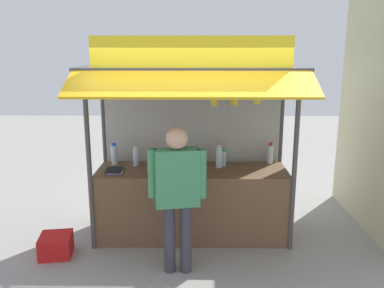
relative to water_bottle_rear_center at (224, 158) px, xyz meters
The scene contains 17 objects.
ground_plane 1.14m from the water_bottle_rear_center, 156.02° to the right, with size 20.00×20.00×0.00m, color gray.
stall_counter 0.74m from the water_bottle_rear_center, 156.02° to the right, with size 2.51×0.77×0.93m, color brown.
stall_structure 0.72m from the water_bottle_rear_center, 168.61° to the right, with size 2.71×1.60×2.63m.
water_bottle_rear_center is the anchor object (origin of this frame).
water_bottle_right 0.41m from the water_bottle_rear_center, behind, with size 0.07×0.07×0.24m.
water_bottle_far_left 1.50m from the water_bottle_rear_center, behind, with size 0.08×0.08×0.30m.
water_bottle_back_left 0.66m from the water_bottle_rear_center, 10.35° to the left, with size 0.08×0.08×0.30m.
water_bottle_mid_left 0.11m from the water_bottle_rear_center, 129.76° to the right, with size 0.08×0.08×0.30m.
water_bottle_far_right 1.19m from the water_bottle_rear_center, behind, with size 0.08×0.08×0.27m.
magazine_stack_back_right 1.47m from the water_bottle_rear_center, 168.24° to the right, with size 0.25×0.31×0.03m.
magazine_stack_left 0.93m from the water_bottle_rear_center, 166.27° to the right, with size 0.26×0.27×0.07m.
banana_bunch_inner_left 1.17m from the water_bottle_rear_center, 64.57° to the right, with size 0.11×0.11×0.29m.
banana_bunch_leftmost 1.12m from the water_bottle_rear_center, 85.02° to the right, with size 0.11×0.11×0.30m.
banana_bunch_inner_right 1.12m from the water_bottle_rear_center, 104.02° to the right, with size 0.10×0.10×0.31m.
vendor_person 1.26m from the water_bottle_rear_center, 117.57° to the right, with size 0.64×0.29×1.68m.
plastic_crate 2.41m from the water_bottle_rear_center, 159.84° to the right, with size 0.37×0.37×0.26m, color red.
neighbour_wall 2.18m from the water_bottle_rear_center, ahead, with size 0.20×2.40×3.32m, color beige.
Camera 1 is at (0.05, -5.07, 2.49)m, focal length 37.51 mm.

